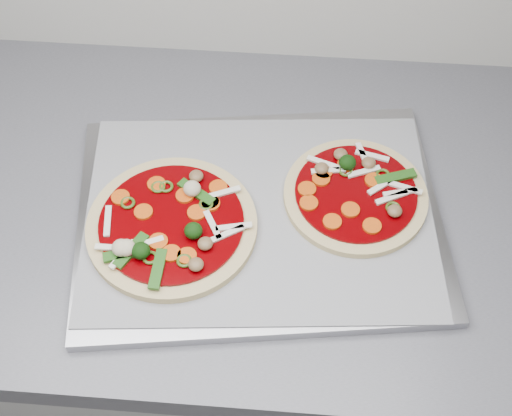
{
  "coord_description": "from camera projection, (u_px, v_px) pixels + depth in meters",
  "views": [
    {
      "loc": [
        0.2,
        0.71,
        1.7
      ],
      "look_at": [
        0.16,
        1.26,
        0.93
      ],
      "focal_mm": 50.0,
      "sensor_mm": 36.0,
      "label": 1
    }
  ],
  "objects": [
    {
      "name": "countertop",
      "position": [
        149.0,
        201.0,
        1.02
      ],
      "size": [
        3.6,
        0.6,
        0.04
      ],
      "primitive_type": "cube",
      "color": "slate",
      "rests_on": "base_cabinet"
    },
    {
      "name": "baking_tray",
      "position": [
        259.0,
        217.0,
        0.97
      ],
      "size": [
        0.53,
        0.43,
        0.02
      ],
      "primitive_type": "cube",
      "rotation": [
        0.0,
        0.0,
        0.14
      ],
      "color": "#9A999F",
      "rests_on": "countertop"
    },
    {
      "name": "pizza_right",
      "position": [
        355.0,
        193.0,
        0.97
      ],
      "size": [
        0.26,
        0.26,
        0.03
      ],
      "rotation": [
        0.0,
        0.0,
        0.39
      ],
      "color": "tan",
      "rests_on": "parchment"
    },
    {
      "name": "parchment",
      "position": [
        259.0,
        213.0,
        0.96
      ],
      "size": [
        0.5,
        0.38,
        0.0
      ],
      "primitive_type": "cube",
      "rotation": [
        0.0,
        0.0,
        0.09
      ],
      "color": "gray",
      "rests_on": "baking_tray"
    },
    {
      "name": "pizza_left",
      "position": [
        171.0,
        226.0,
        0.94
      ],
      "size": [
        0.25,
        0.25,
        0.04
      ],
      "rotation": [
        0.0,
        0.0,
        -0.13
      ],
      "color": "tan",
      "rests_on": "parchment"
    },
    {
      "name": "base_cabinet",
      "position": [
        177.0,
        339.0,
        1.38
      ],
      "size": [
        3.6,
        0.6,
        0.86
      ],
      "primitive_type": "cube",
      "color": "#B2B2B0",
      "rests_on": "ground"
    }
  ]
}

